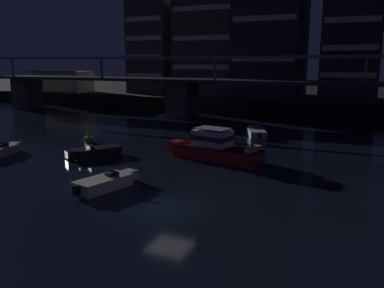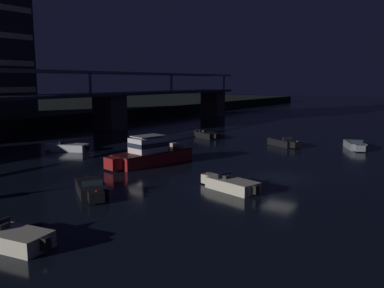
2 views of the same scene
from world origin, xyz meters
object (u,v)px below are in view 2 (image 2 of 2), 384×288
speedboat_far_center (92,189)px  speedboat_far_left (230,184)px  speedboat_near_center (8,237)px  speedboat_near_right (68,147)px  speedboat_mid_right (284,143)px  speedboat_mid_left (355,145)px  speedboat_mid_center (206,135)px  river_bridge (19,108)px  cabin_cruiser_near_left (150,153)px

speedboat_far_center → speedboat_far_left: bearing=-48.5°
speedboat_near_center → speedboat_near_right: (19.20, 19.50, 0.00)m
speedboat_near_center → speedboat_mid_right: size_ratio=1.07×
speedboat_mid_left → speedboat_mid_right: bearing=109.0°
speedboat_near_center → speedboat_near_right: same height
speedboat_mid_center → speedboat_far_center: bearing=-163.1°
speedboat_mid_right → speedboat_near_right: bearing=132.2°
speedboat_mid_left → speedboat_far_left: 24.48m
river_bridge → speedboat_mid_left: 42.55m
speedboat_near_center → speedboat_mid_right: (36.49, 0.45, 0.00)m
speedboat_near_center → speedboat_mid_left: (39.16, -7.29, 0.00)m
speedboat_near_center → speedboat_mid_left: size_ratio=1.05×
speedboat_near_center → speedboat_mid_right: bearing=0.7°
speedboat_near_center → speedboat_mid_left: bearing=-10.6°
river_bridge → speedboat_mid_right: size_ratio=21.29×
speedboat_mid_left → speedboat_near_right: bearing=126.7°
river_bridge → speedboat_far_left: bearing=-99.3°
river_bridge → speedboat_near_right: 12.05m
river_bridge → speedboat_near_right: size_ratio=20.67×
speedboat_near_right → river_bridge: bearing=82.9°
river_bridge → cabin_cruiser_near_left: 24.21m
speedboat_mid_center → speedboat_mid_right: bearing=-93.5°
cabin_cruiser_near_left → speedboat_mid_right: (17.69, -6.43, -0.64)m
speedboat_near_right → speedboat_mid_center: size_ratio=1.00×
river_bridge → speedboat_far_center: river_bridge is taller
speedboat_far_left → speedboat_mid_center: bearing=36.0°
cabin_cruiser_near_left → speedboat_mid_center: (18.40, 5.35, -0.64)m
speedboat_mid_left → speedboat_far_center: (-30.81, 10.76, 0.00)m
speedboat_mid_center → speedboat_far_left: (-22.30, -16.20, 0.00)m
cabin_cruiser_near_left → speedboat_mid_center: 19.18m
speedboat_mid_center → speedboat_mid_right: 11.81m
cabin_cruiser_near_left → speedboat_far_left: bearing=-109.7°
speedboat_near_center → speedboat_mid_center: size_ratio=1.04×
speedboat_mid_right → river_bridge: bearing=117.6°
speedboat_near_center → speedboat_far_center: (8.35, 3.47, 0.00)m
speedboat_near_center → speedboat_near_right: 27.36m
cabin_cruiser_near_left → river_bridge: bearing=85.7°
speedboat_mid_center → speedboat_far_center: size_ratio=1.06×
speedboat_near_center → speedboat_far_center: 9.04m
speedboat_near_right → speedboat_far_left: 23.84m
speedboat_mid_center → speedboat_far_center: 30.17m
speedboat_mid_right → speedboat_far_left: 22.03m
river_bridge → speedboat_far_left: (-5.70, -34.76, -3.95)m
speedboat_mid_right → speedboat_near_center: bearing=-179.3°
river_bridge → speedboat_near_center: bearing=-123.8°
cabin_cruiser_near_left → speedboat_near_right: (0.39, 12.61, -0.64)m
cabin_cruiser_near_left → speedboat_near_right: size_ratio=1.87×
speedboat_mid_left → speedboat_mid_right: 8.19m
speedboat_mid_right → speedboat_far_center: 28.31m
speedboat_near_right → speedboat_near_center: bearing=-134.6°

